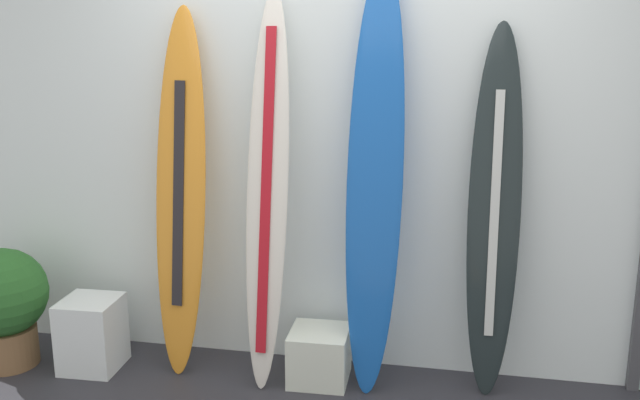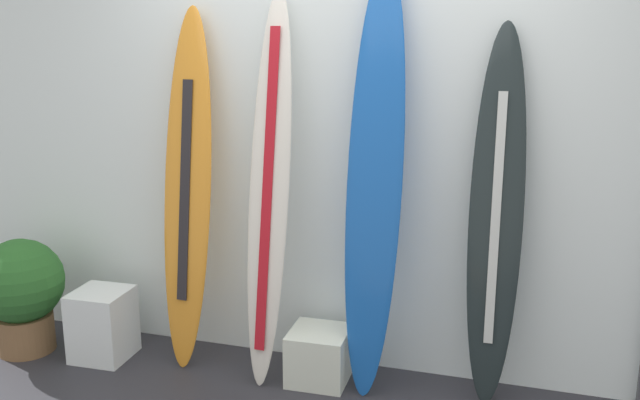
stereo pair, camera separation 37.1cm
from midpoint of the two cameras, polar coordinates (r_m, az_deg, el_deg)
The scene contains 8 objects.
wall_back at distance 3.97m, azimuth -1.10°, elevation 6.22°, with size 7.20×0.20×2.80m, color white.
surfboard_sunset at distance 4.01m, azimuth -13.81°, elevation 0.26°, with size 0.31×0.36×2.05m.
surfboard_ivory at distance 3.79m, azimuth -7.09°, elevation 0.38°, with size 0.24×0.43×2.14m.
surfboard_cobalt at distance 3.67m, azimuth 1.56°, elevation 1.35°, with size 0.32×0.38×2.27m.
surfboard_charcoal at distance 3.71m, azimuth 11.14°, elevation -1.40°, with size 0.28×0.27×1.96m.
display_block_left at distance 4.38m, azimuth -20.34°, elevation -10.15°, with size 0.33×0.33×0.42m.
display_block_center at distance 4.01m, azimuth -2.77°, elevation -12.49°, with size 0.33×0.33×0.29m.
potted_plant at distance 4.55m, azimuth -26.42°, elevation -7.38°, with size 0.51×0.51×0.70m.
Camera 1 is at (0.67, -2.59, 1.92)m, focal length 39.60 mm.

